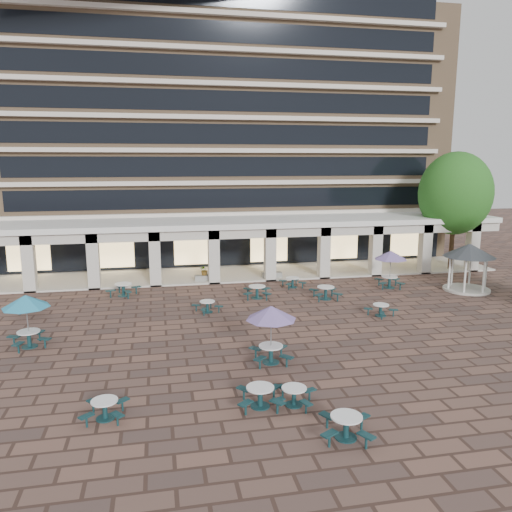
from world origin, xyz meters
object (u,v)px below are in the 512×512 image
(picnic_table_0, at_px, (105,408))
(picnic_table_1, at_px, (294,395))
(picnic_table_2, at_px, (346,425))
(gazebo, at_px, (469,256))
(planter_right, at_px, (272,271))
(planter_left, at_px, (205,275))

(picnic_table_0, height_order, picnic_table_1, same)
(picnic_table_1, relative_size, picnic_table_2, 0.93)
(picnic_table_0, distance_m, picnic_table_1, 6.74)
(picnic_table_1, height_order, gazebo, gazebo)
(picnic_table_0, height_order, planter_right, planter_right)
(picnic_table_1, height_order, planter_right, planter_right)
(picnic_table_0, distance_m, planter_left, 20.16)
(picnic_table_2, relative_size, gazebo, 0.59)
(picnic_table_1, bearing_deg, picnic_table_2, -42.62)
(picnic_table_1, bearing_deg, planter_right, 103.41)
(picnic_table_0, height_order, planter_left, planter_left)
(gazebo, bearing_deg, picnic_table_1, -139.88)
(picnic_table_1, bearing_deg, gazebo, 64.26)
(picnic_table_2, bearing_deg, planter_right, 99.13)
(planter_right, bearing_deg, planter_left, 180.00)
(picnic_table_1, relative_size, planter_right, 1.28)
(picnic_table_2, bearing_deg, planter_left, 112.29)
(picnic_table_2, height_order, gazebo, gazebo)
(picnic_table_2, xyz_separation_m, planter_left, (-2.44, 22.24, 0.08))
(picnic_table_0, bearing_deg, planter_left, 80.17)
(picnic_table_2, distance_m, gazebo, 22.26)
(planter_left, distance_m, planter_right, 5.13)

